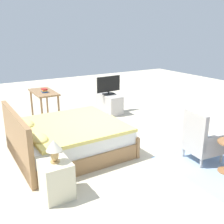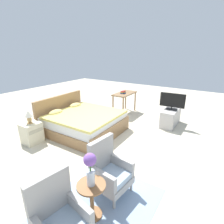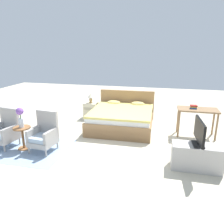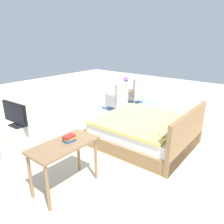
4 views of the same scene
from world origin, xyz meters
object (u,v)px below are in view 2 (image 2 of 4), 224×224
(side_table, at_px, (92,196))
(tv_stand, at_px, (170,117))
(bed, at_px, (83,122))
(book_stack, at_px, (123,92))
(vanity_desk, at_px, (125,96))
(armchair_by_window_left, at_px, (59,220))
(nightstand, at_px, (32,133))
(table_lamp, at_px, (29,115))
(tv_flatscreen, at_px, (172,101))
(armchair_by_window_right, at_px, (109,172))
(flower_vase, at_px, (90,166))

(side_table, distance_m, tv_stand, 3.90)
(bed, height_order, book_stack, bed)
(vanity_desk, bearing_deg, book_stack, 176.82)
(armchair_by_window_left, relative_size, nightstand, 1.72)
(book_stack, bearing_deg, table_lamp, 164.97)
(tv_stand, bearing_deg, tv_flatscreen, 4.04)
(table_lamp, relative_size, vanity_desk, 0.32)
(side_table, xyz_separation_m, nightstand, (0.81, 2.64, -0.08))
(table_lamp, bearing_deg, book_stack, -15.03)
(armchair_by_window_right, xyz_separation_m, nightstand, (0.29, 2.57, -0.11))
(armchair_by_window_right, xyz_separation_m, tv_flatscreen, (3.37, -0.07, 0.40))
(side_table, relative_size, flower_vase, 1.15)
(armchair_by_window_left, xyz_separation_m, side_table, (0.51, -0.06, -0.04))
(armchair_by_window_right, xyz_separation_m, tv_stand, (3.37, -0.07, -0.12))
(nightstand, bearing_deg, side_table, -107.15)
(bed, bearing_deg, armchair_by_window_right, -127.74)
(armchair_by_window_left, distance_m, tv_stand, 4.41)
(side_table, height_order, tv_flatscreen, tv_flatscreen)
(nightstand, bearing_deg, bed, -28.05)
(tv_flatscreen, bearing_deg, nightstand, 139.42)
(bed, xyz_separation_m, vanity_desk, (2.08, -0.22, 0.35))
(bed, bearing_deg, armchair_by_window_left, -142.66)
(bed, distance_m, table_lamp, 1.44)
(nightstand, distance_m, tv_stand, 4.06)
(bed, relative_size, tv_stand, 2.09)
(armchair_by_window_left, bearing_deg, side_table, -6.86)
(bed, xyz_separation_m, armchair_by_window_right, (-1.49, -1.93, 0.08))
(flower_vase, height_order, vanity_desk, flower_vase)
(flower_vase, xyz_separation_m, nightstand, (0.81, 2.64, -0.57))
(side_table, bearing_deg, nightstand, 72.85)
(armchair_by_window_right, bearing_deg, armchair_by_window_left, -179.97)
(armchair_by_window_right, height_order, side_table, armchair_by_window_right)
(table_lamp, distance_m, book_stack, 3.29)
(nightstand, height_order, table_lamp, table_lamp)
(tv_flatscreen, xyz_separation_m, book_stack, (0.09, 1.79, 0.04))
(flower_vase, bearing_deg, bed, 44.60)
(armchair_by_window_left, bearing_deg, bed, 37.34)
(tv_stand, bearing_deg, side_table, 179.93)
(armchair_by_window_right, bearing_deg, bed, 52.26)
(tv_stand, relative_size, tv_flatscreen, 1.29)
(armchair_by_window_right, distance_m, vanity_desk, 3.98)
(side_table, relative_size, vanity_desk, 0.53)
(side_table, height_order, flower_vase, flower_vase)
(armchair_by_window_left, height_order, flower_vase, flower_vase)
(armchair_by_window_right, relative_size, tv_stand, 0.96)
(armchair_by_window_left, distance_m, side_table, 0.52)
(book_stack, bearing_deg, side_table, -155.91)
(armchair_by_window_left, xyz_separation_m, vanity_desk, (4.61, 1.72, 0.27))
(armchair_by_window_right, height_order, nightstand, armchair_by_window_right)
(armchair_by_window_right, xyz_separation_m, vanity_desk, (3.58, 1.72, 0.27))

